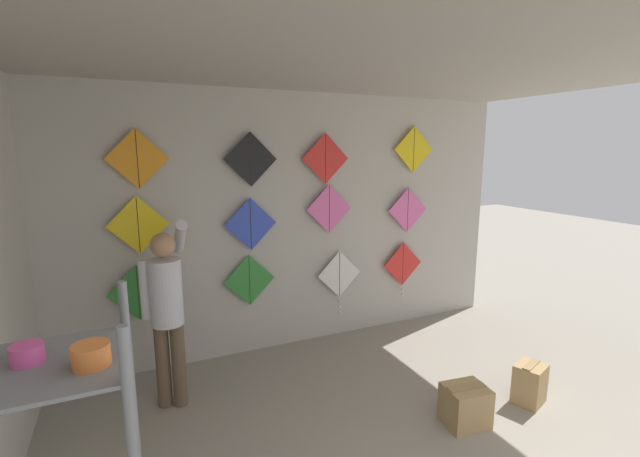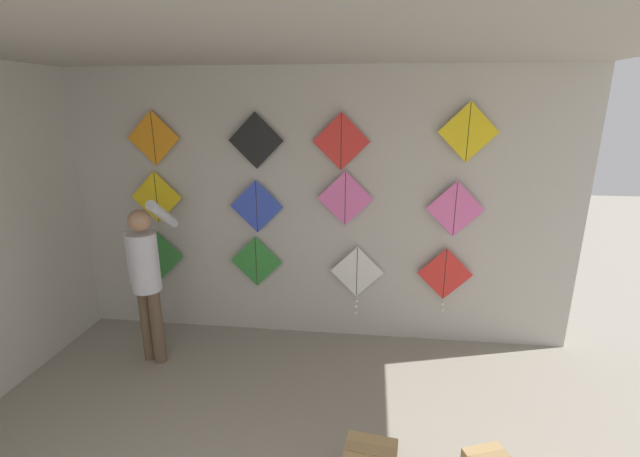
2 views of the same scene
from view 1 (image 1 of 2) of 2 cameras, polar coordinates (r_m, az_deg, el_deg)
The scene contains 17 objects.
back_panel at distance 4.71m, azimuth -4.53°, elevation 0.74°, with size 5.58×0.06×2.80m, color #BCB7AD.
ceiling_slab at distance 2.98m, azimuth 8.91°, elevation 22.45°, with size 5.58×4.58×0.04m, color #A8A399.
shopkeeper at distance 3.86m, azimuth -19.76°, elevation -9.47°, with size 0.40×0.52×1.63m.
cardboard_box at distance 3.91m, azimuth 18.80°, elevation -21.44°, with size 0.37×0.32×0.33m.
cardboard_box_spare at distance 4.39m, azimuth 26.16°, elevation -18.06°, with size 0.32×0.30×0.36m.
kite_0 at distance 4.48m, azimuth -23.08°, elevation -7.89°, with size 0.55×0.01×0.55m.
kite_1 at distance 4.63m, azimuth -9.38°, elevation -6.82°, with size 0.55×0.01×0.55m.
kite_2 at distance 5.03m, azimuth 2.61°, elevation -6.52°, with size 0.55×0.04×0.76m.
kite_3 at distance 5.47m, azimuth 10.98°, elevation -4.93°, with size 0.55×0.04×0.69m.
kite_4 at distance 4.33m, azimuth -23.08°, elevation 0.43°, with size 0.55×0.01×0.55m.
kite_5 at distance 4.49m, azimuth -9.24°, elevation 0.59°, with size 0.55×0.01×0.55m.
kite_6 at distance 4.79m, azimuth 1.24°, elevation 2.64°, with size 0.55×0.01×0.55m.
kite_7 at distance 5.35m, azimuth 11.62°, elevation 2.43°, with size 0.55×0.01×0.55m.
kite_8 at distance 4.27m, azimuth -23.19°, elevation 8.54°, with size 0.55×0.01×0.55m.
kite_9 at distance 4.43m, azimuth -9.24°, elevation 9.10°, with size 0.55×0.01×0.55m.
kite_10 at distance 4.73m, azimuth 0.74°, elevation 9.30°, with size 0.55×0.01×0.55m.
kite_11 at distance 5.33m, azimuth 12.39°, elevation 10.25°, with size 0.55×0.01×0.55m.
Camera 1 is at (-1.58, -0.55, 2.20)m, focal length 24.00 mm.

